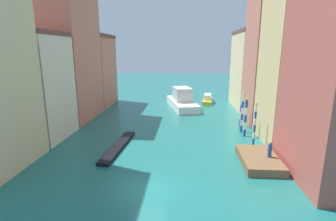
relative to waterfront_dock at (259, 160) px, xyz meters
The scene contains 16 objects.
ground_plane 21.55m from the waterfront_dock, 116.88° to the left, with size 154.00×154.00×0.00m, color #1E6B66.
building_left_1 26.31m from the waterfront_dock, 167.20° to the left, with size 7.21×7.54×12.56m.
building_left_2 30.76m from the waterfront_dock, 149.11° to the left, with size 7.21×10.84×20.47m.
building_left_3 35.93m from the waterfront_dock, 134.96° to the left, with size 7.21×9.31×13.31m.
building_right_1 12.23m from the waterfront_dock, 50.23° to the left, with size 7.21×7.96×18.10m.
building_right_2 19.24m from the waterfront_dock, 69.66° to the left, with size 7.21×7.83×22.48m.
building_right_3 26.17m from the waterfront_dock, 77.41° to the left, with size 7.21×11.94×13.93m.
waterfront_dock is the anchor object (origin of this frame).
person_on_dock 1.39m from the waterfront_dock, 12.93° to the right, with size 0.36×0.36×1.54m.
mooring_pole_0 5.38m from the waterfront_dock, 81.89° to the left, with size 0.27×0.27×4.93m.
mooring_pole_1 8.17m from the waterfront_dock, 87.36° to the left, with size 0.35×0.35×4.87m.
mooring_pole_2 9.95m from the waterfront_dock, 88.06° to the left, with size 0.32×0.32×5.15m.
mooring_pole_3 12.31m from the waterfront_dock, 86.56° to the left, with size 0.31×0.31×4.36m.
vaporetto_white 24.57m from the waterfront_dock, 108.19° to the left, with size 6.47×11.88×3.79m.
gondola_black 14.61m from the waterfront_dock, 168.54° to the left, with size 1.76×9.41×0.36m.
motorboat_0 28.48m from the waterfront_dock, 95.18° to the left, with size 2.43×6.49×1.75m.
Camera 1 is at (2.73, -17.42, 10.49)m, focal length 27.05 mm.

